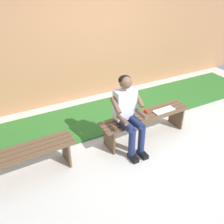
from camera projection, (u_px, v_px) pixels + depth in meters
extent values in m
cube|color=beige|center=(120.00, 198.00, 3.34)|extent=(10.00, 7.00, 0.04)
cube|color=#2D6B28|center=(71.00, 124.00, 4.82)|extent=(9.00, 1.26, 0.03)
cube|color=#B27A51|center=(74.00, 48.00, 5.26)|extent=(9.50, 0.24, 2.35)
cube|color=brown|center=(141.00, 112.00, 4.40)|extent=(1.70, 0.14, 0.02)
cube|color=brown|center=(144.00, 114.00, 4.32)|extent=(1.70, 0.14, 0.02)
cube|color=brown|center=(148.00, 117.00, 4.25)|extent=(1.70, 0.14, 0.02)
cube|color=brown|center=(151.00, 120.00, 4.17)|extent=(1.70, 0.14, 0.02)
cube|color=brown|center=(176.00, 116.00, 4.71)|extent=(0.04, 0.36, 0.43)
cube|color=brown|center=(109.00, 138.00, 4.09)|extent=(0.04, 0.36, 0.43)
cube|color=brown|center=(17.00, 147.00, 3.55)|extent=(1.57, 0.13, 0.02)
cube|color=brown|center=(18.00, 151.00, 3.47)|extent=(1.57, 0.13, 0.02)
cube|color=brown|center=(20.00, 155.00, 3.40)|extent=(1.57, 0.13, 0.02)
cube|color=brown|center=(22.00, 160.00, 3.32)|extent=(1.57, 0.13, 0.02)
cube|color=brown|center=(66.00, 150.00, 3.83)|extent=(0.04, 0.36, 0.43)
cube|color=silver|center=(125.00, 104.00, 3.96)|extent=(0.34, 0.20, 0.50)
sphere|color=brown|center=(126.00, 83.00, 3.76)|extent=(0.20, 0.20, 0.20)
ellipsoid|color=black|center=(125.00, 80.00, 3.76)|extent=(0.20, 0.19, 0.15)
cylinder|color=navy|center=(135.00, 122.00, 3.97)|extent=(0.13, 0.40, 0.13)
cylinder|color=navy|center=(126.00, 125.00, 3.90)|extent=(0.13, 0.40, 0.13)
cylinder|color=navy|center=(141.00, 141.00, 3.96)|extent=(0.11, 0.11, 0.52)
cube|color=black|center=(143.00, 154.00, 4.03)|extent=(0.10, 0.22, 0.07)
cylinder|color=navy|center=(132.00, 144.00, 3.88)|extent=(0.11, 0.11, 0.52)
cube|color=black|center=(133.00, 158.00, 3.95)|extent=(0.10, 0.22, 0.07)
cylinder|color=brown|center=(139.00, 99.00, 3.95)|extent=(0.08, 0.28, 0.23)
cylinder|color=brown|center=(142.00, 114.00, 3.91)|extent=(0.07, 0.26, 0.07)
cylinder|color=brown|center=(116.00, 105.00, 3.78)|extent=(0.08, 0.28, 0.23)
cylinder|color=brown|center=(122.00, 120.00, 3.76)|extent=(0.07, 0.26, 0.07)
sphere|color=red|center=(146.00, 111.00, 4.33)|extent=(0.07, 0.07, 0.07)
cube|color=white|center=(168.00, 109.00, 4.44)|extent=(0.20, 0.16, 0.02)
cube|color=white|center=(159.00, 112.00, 4.35)|extent=(0.20, 0.16, 0.02)
cube|color=#33724C|center=(164.00, 111.00, 4.40)|extent=(0.42, 0.17, 0.01)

